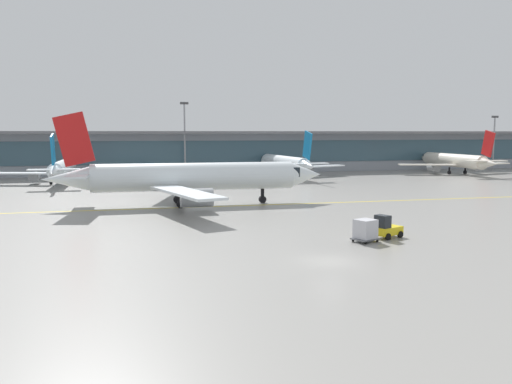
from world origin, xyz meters
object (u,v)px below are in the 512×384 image
(gate_airplane_3, at_px, (454,161))
(apron_light_mast_2, at_px, (494,140))
(gate_airplane_1, at_px, (62,168))
(cargo_dolly_lead, at_px, (365,230))
(gate_airplane_2, at_px, (285,163))
(apron_light_mast_1, at_px, (185,136))
(taxiing_regional_jet, at_px, (191,178))
(baggage_tug, at_px, (386,228))

(gate_airplane_3, xyz_separation_m, apron_light_mast_2, (16.79, 8.03, 4.45))
(gate_airplane_1, relative_size, cargo_dolly_lead, 10.89)
(gate_airplane_2, distance_m, apron_light_mast_1, 22.67)
(taxiing_regional_jet, height_order, baggage_tug, taxiing_regional_jet)
(gate_airplane_2, xyz_separation_m, apron_light_mast_1, (-19.65, 9.76, 5.71))
(baggage_tug, xyz_separation_m, apron_light_mast_2, (67.80, 70.52, 6.50))
(taxiing_regional_jet, relative_size, cargo_dolly_lead, 14.02)
(gate_airplane_1, height_order, gate_airplane_3, gate_airplane_3)
(cargo_dolly_lead, bearing_deg, gate_airplane_1, 93.64)
(gate_airplane_2, bearing_deg, cargo_dolly_lead, 164.38)
(taxiing_regional_jet, height_order, apron_light_mast_2, apron_light_mast_2)
(gate_airplane_1, relative_size, apron_light_mast_1, 1.76)
(cargo_dolly_lead, bearing_deg, apron_light_mast_2, 23.17)
(gate_airplane_1, relative_size, taxiing_regional_jet, 0.78)
(gate_airplane_3, bearing_deg, apron_light_mast_1, 82.00)
(gate_airplane_2, relative_size, taxiing_regional_jet, 0.82)
(gate_airplane_1, relative_size, gate_airplane_3, 0.94)
(gate_airplane_2, height_order, gate_airplane_3, gate_airplane_3)
(gate_airplane_1, bearing_deg, gate_airplane_3, -87.35)
(gate_airplane_1, xyz_separation_m, gate_airplane_3, (83.70, 1.63, 0.18))
(apron_light_mast_1, bearing_deg, gate_airplane_1, -152.59)
(gate_airplane_1, bearing_deg, cargo_dolly_lead, -152.51)
(cargo_dolly_lead, height_order, apron_light_mast_1, apron_light_mast_1)
(gate_airplane_1, bearing_deg, taxiing_regional_jet, -150.24)
(gate_airplane_2, bearing_deg, gate_airplane_1, 89.85)
(taxiing_regional_jet, xyz_separation_m, cargo_dolly_lead, (11.25, -26.73, -2.50))
(gate_airplane_3, height_order, apron_light_mast_1, apron_light_mast_1)
(baggage_tug, bearing_deg, gate_airplane_1, 95.93)
(gate_airplane_1, distance_m, apron_light_mast_1, 27.77)
(gate_airplane_3, relative_size, apron_light_mast_2, 2.21)
(gate_airplane_1, distance_m, baggage_tug, 69.11)
(taxiing_regional_jet, height_order, cargo_dolly_lead, taxiing_regional_jet)
(baggage_tug, xyz_separation_m, cargo_dolly_lead, (-2.56, -1.05, 0.16))
(taxiing_regional_jet, bearing_deg, apron_light_mast_2, 30.16)
(apron_light_mast_1, relative_size, apron_light_mast_2, 1.18)
(cargo_dolly_lead, bearing_deg, apron_light_mast_1, 72.32)
(cargo_dolly_lead, xyz_separation_m, apron_light_mast_2, (70.36, 71.57, 6.34))
(taxiing_regional_jet, distance_m, apron_light_mast_1, 48.22)
(gate_airplane_2, relative_size, baggage_tug, 9.95)
(taxiing_regional_jet, xyz_separation_m, apron_light_mast_2, (81.61, 44.84, 3.83))
(gate_airplane_3, relative_size, baggage_tug, 10.08)
(gate_airplane_2, distance_m, baggage_tug, 64.57)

